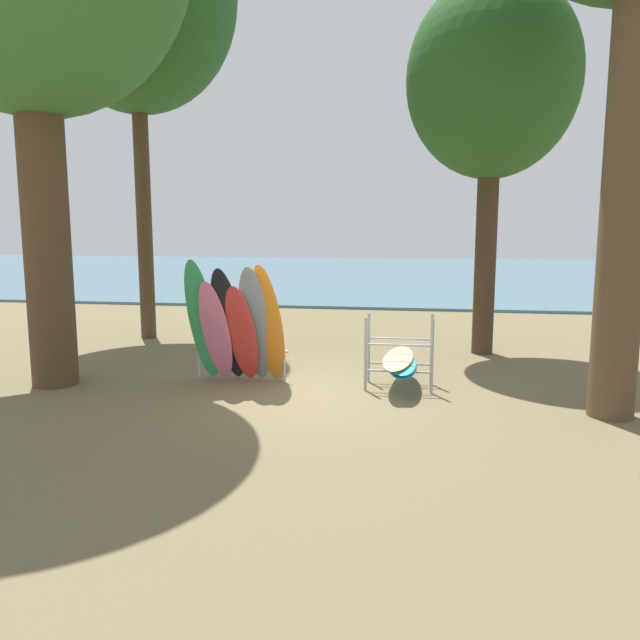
# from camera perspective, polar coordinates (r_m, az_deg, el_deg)

# --- Properties ---
(ground_plane) EXTENTS (80.00, 80.00, 0.00)m
(ground_plane) POSITION_cam_1_polar(r_m,az_deg,el_deg) (10.17, -0.87, -6.96)
(ground_plane) COLOR brown
(lake_water) EXTENTS (80.00, 36.00, 0.10)m
(lake_water) POSITION_cam_1_polar(r_m,az_deg,el_deg) (38.68, 6.86, 4.43)
(lake_water) COLOR #477084
(lake_water) RESTS_ON ground
(tree_mid_behind) EXTENTS (3.55, 3.55, 7.84)m
(tree_mid_behind) POSITION_cam_1_polar(r_m,az_deg,el_deg) (14.05, 15.74, 20.58)
(tree_mid_behind) COLOR #42301E
(tree_mid_behind) RESTS_ON ground
(leaning_board_pile) EXTENTS (1.81, 1.00, 2.21)m
(leaning_board_pile) POSITION_cam_1_polar(r_m,az_deg,el_deg) (10.80, -7.88, -0.65)
(leaning_board_pile) COLOR #339E56
(leaning_board_pile) RESTS_ON ground
(board_storage_rack) EXTENTS (1.15, 2.12, 1.25)m
(board_storage_rack) POSITION_cam_1_polar(r_m,az_deg,el_deg) (10.61, 7.49, -3.77)
(board_storage_rack) COLOR #9EA0A5
(board_storage_rack) RESTS_ON ground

